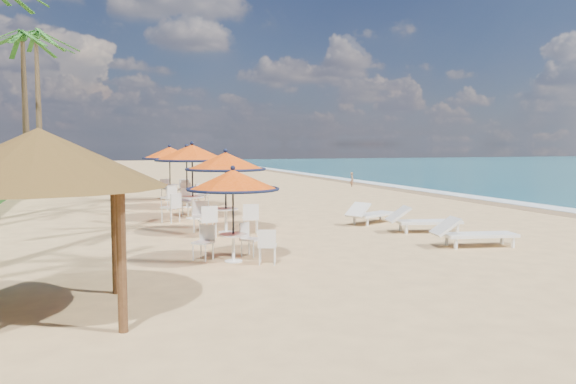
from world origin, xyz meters
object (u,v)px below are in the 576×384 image
station_0 (234,191)px  station_3 (186,161)px  lounger_mid (421,220)px  palapa (39,159)px  lounger_near (471,233)px  station_4 (171,160)px  lounger_far (370,213)px  station_1 (225,172)px  station_2 (191,160)px

station_0 → station_3: station_3 is taller
lounger_mid → palapa: size_ratio=0.62×
lounger_near → palapa: 10.30m
station_4 → station_0: bearing=-92.1°
lounger_far → station_4: bearing=90.6°
lounger_mid → lounger_far: size_ratio=1.08×
station_4 → lounger_far: 11.19m
station_0 → lounger_mid: station_0 is taller
lounger_far → lounger_near: bearing=-110.6°
station_1 → palapa: size_ratio=0.66×
station_3 → lounger_far: bearing=-54.1°
station_1 → lounger_mid: (5.47, -1.80, -1.43)m
station_1 → lounger_mid: size_ratio=1.08×
station_4 → lounger_far: bearing=-62.8°
station_2 → lounger_near: (5.76, -7.70, -1.69)m
station_0 → palapa: bearing=-140.7°
lounger_far → lounger_mid: bearing=-101.1°
station_1 → lounger_near: (5.37, -4.24, -1.44)m
station_4 → lounger_mid: 13.32m
station_0 → station_4: (0.52, 14.15, 0.33)m
station_2 → lounger_far: 6.39m
station_2 → lounger_near: station_2 is taller
station_4 → palapa: size_ratio=0.70×
station_3 → palapa: bearing=-107.4°
lounger_near → palapa: palapa is taller
lounger_mid → station_3: bearing=134.8°
station_4 → station_3: bearing=-86.4°
lounger_far → station_3: bearing=99.3°
station_0 → station_1: (0.70, 3.99, 0.24)m
station_1 → station_4: station_4 is taller
station_1 → station_2: bearing=96.5°
station_4 → palapa: 17.64m
palapa → station_1: bearing=58.0°
lounger_near → lounger_far: (-0.47, 4.54, -0.02)m
station_0 → station_2: station_2 is taller
station_0 → palapa: size_ratio=0.57×
lounger_mid → palapa: palapa is taller
station_1 → station_3: (0.02, 7.03, 0.10)m
station_2 → station_3: (0.42, 3.57, -0.15)m
station_2 → lounger_far: size_ratio=1.28×
station_0 → lounger_near: bearing=-2.4°
lounger_near → station_0: bearing=-170.7°
station_4 → palapa: bearing=-103.7°
lounger_mid → palapa: (-9.83, -5.17, 2.01)m
station_4 → lounger_mid: (5.65, -11.96, -1.51)m
lounger_far → station_0: bearing=-169.1°
station_2 → lounger_far: (5.29, -3.16, -1.71)m
station_2 → lounger_near: bearing=-53.2°
lounger_mid → station_1: bearing=174.9°
station_1 → station_4: 10.16m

